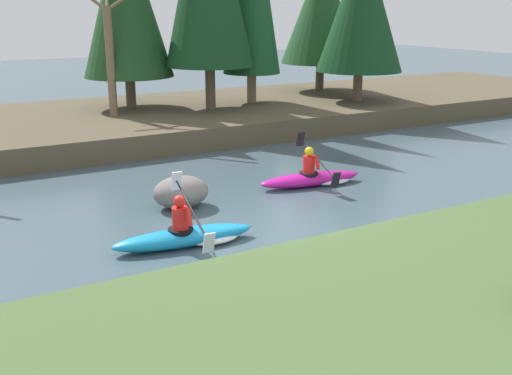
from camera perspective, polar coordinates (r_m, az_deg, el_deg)
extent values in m
plane|color=#425660|center=(12.03, -0.13, -4.22)|extent=(90.00, 90.00, 0.00)
cube|color=brown|center=(21.73, -14.16, 5.84)|extent=(44.00, 8.33, 0.74)
cylinder|color=brown|center=(22.68, -11.84, 8.86)|extent=(0.36, 0.36, 1.16)
cylinder|color=brown|center=(22.07, -4.37, 9.46)|extent=(0.36, 0.36, 1.55)
cylinder|color=#7A664C|center=(23.56, -0.43, 9.47)|extent=(0.36, 0.36, 1.14)
cylinder|color=brown|center=(24.23, 9.65, 9.50)|extent=(0.36, 0.36, 1.18)
cone|color=#143D1E|center=(24.05, 10.03, 16.79)|extent=(3.33, 3.33, 4.98)
cylinder|color=brown|center=(27.09, 6.09, 10.44)|extent=(0.36, 0.36, 1.22)
cone|color=#1E4723|center=(26.92, 6.29, 16.63)|extent=(3.46, 3.46, 4.63)
cylinder|color=#7A664C|center=(21.16, -13.70, 11.57)|extent=(0.28, 0.28, 3.63)
ellipsoid|color=#C61999|center=(15.10, 5.19, 0.80)|extent=(2.75, 0.92, 0.34)
cone|color=#C61999|center=(15.69, 9.23, 1.32)|extent=(0.37, 0.24, 0.20)
cylinder|color=black|center=(15.04, 5.04, 1.31)|extent=(0.53, 0.53, 0.08)
cylinder|color=red|center=(14.97, 5.06, 2.23)|extent=(0.33, 0.33, 0.42)
sphere|color=yellow|center=(14.90, 5.09, 3.44)|extent=(0.26, 0.26, 0.23)
cylinder|color=red|center=(15.20, 4.99, 2.79)|extent=(0.12, 0.23, 0.35)
cylinder|color=red|center=(14.79, 5.84, 2.37)|extent=(0.12, 0.23, 0.35)
cylinder|color=black|center=(15.05, 5.85, 2.78)|extent=(0.26, 1.90, 0.65)
cube|color=black|center=(15.80, 4.27, 4.65)|extent=(0.22, 0.18, 0.41)
cube|color=black|center=(14.33, 7.59, 0.71)|extent=(0.22, 0.18, 0.41)
ellipsoid|color=white|center=(15.38, 7.01, 0.72)|extent=(1.18, 0.83, 0.18)
ellipsoid|color=#1993D6|center=(11.37, -6.93, -4.73)|extent=(2.74, 0.85, 0.34)
cone|color=#1993D6|center=(11.75, -1.12, -3.79)|extent=(0.37, 0.23, 0.20)
cylinder|color=black|center=(11.30, -7.20, -4.08)|extent=(0.52, 0.52, 0.08)
cylinder|color=red|center=(11.22, -7.24, -2.89)|extent=(0.33, 0.33, 0.42)
sphere|color=red|center=(11.11, -7.30, -1.31)|extent=(0.25, 0.25, 0.23)
cylinder|color=red|center=(11.43, -7.12, -2.04)|extent=(0.11, 0.23, 0.35)
cylinder|color=red|center=(11.00, -6.40, -2.79)|extent=(0.11, 0.23, 0.35)
cylinder|color=black|center=(11.24, -6.14, -2.13)|extent=(0.22, 1.91, 0.65)
cube|color=white|center=(12.01, -7.57, 0.62)|extent=(0.21, 0.18, 0.41)
cube|color=white|center=(10.50, -4.50, -5.28)|extent=(0.21, 0.18, 0.41)
ellipsoid|color=white|center=(11.55, -4.30, -4.72)|extent=(1.16, 0.80, 0.18)
ellipsoid|color=slate|center=(13.46, -7.17, -0.43)|extent=(1.27, 0.99, 0.72)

